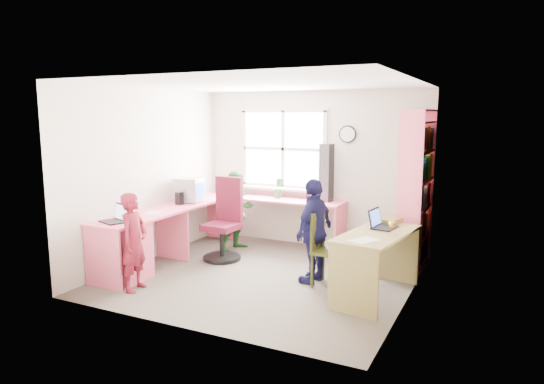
{
  "coord_description": "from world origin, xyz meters",
  "views": [
    {
      "loc": [
        2.7,
        -5.29,
        2.03
      ],
      "look_at": [
        0.0,
        0.25,
        1.05
      ],
      "focal_mm": 32.0,
      "sensor_mm": 36.0,
      "label": 1
    }
  ],
  "objects_px": {
    "wooden_chair": "(326,246)",
    "person_red": "(134,242)",
    "laptop_left": "(116,218)",
    "person_navy": "(314,231)",
    "crt_monitor": "(189,190)",
    "cd_tower": "(326,173)",
    "right_desk": "(377,250)",
    "bookshelf": "(416,194)",
    "person_green": "(238,211)",
    "laptop_right": "(381,223)",
    "l_desk": "(166,235)",
    "potted_plant": "(279,188)",
    "swivel_chair": "(225,224)"
  },
  "relations": [
    {
      "from": "cd_tower",
      "to": "person_red",
      "type": "xyz_separation_m",
      "value": [
        -1.42,
        -2.6,
        -0.6
      ]
    },
    {
      "from": "laptop_left",
      "to": "person_navy",
      "type": "distance_m",
      "value": 2.41
    },
    {
      "from": "swivel_chair",
      "to": "wooden_chair",
      "type": "distance_m",
      "value": 1.72
    },
    {
      "from": "crt_monitor",
      "to": "person_green",
      "type": "bearing_deg",
      "value": 24.37
    },
    {
      "from": "wooden_chair",
      "to": "person_navy",
      "type": "distance_m",
      "value": 0.23
    },
    {
      "from": "person_green",
      "to": "wooden_chair",
      "type": "bearing_deg",
      "value": -102.03
    },
    {
      "from": "person_green",
      "to": "person_navy",
      "type": "relative_size",
      "value": 0.94
    },
    {
      "from": "wooden_chair",
      "to": "potted_plant",
      "type": "distance_m",
      "value": 1.96
    },
    {
      "from": "cd_tower",
      "to": "person_red",
      "type": "relative_size",
      "value": 0.75
    },
    {
      "from": "laptop_right",
      "to": "cd_tower",
      "type": "relative_size",
      "value": 0.41
    },
    {
      "from": "person_red",
      "to": "potted_plant",
      "type": "bearing_deg",
      "value": -23.86
    },
    {
      "from": "right_desk",
      "to": "bookshelf",
      "type": "distance_m",
      "value": 1.35
    },
    {
      "from": "person_green",
      "to": "laptop_left",
      "type": "bearing_deg",
      "value": 178.27
    },
    {
      "from": "person_navy",
      "to": "right_desk",
      "type": "bearing_deg",
      "value": 88.29
    },
    {
      "from": "person_red",
      "to": "person_green",
      "type": "height_order",
      "value": "person_green"
    },
    {
      "from": "wooden_chair",
      "to": "laptop_right",
      "type": "xyz_separation_m",
      "value": [
        0.62,
        0.14,
        0.31
      ]
    },
    {
      "from": "person_navy",
      "to": "laptop_right",
      "type": "bearing_deg",
      "value": 105.84
    },
    {
      "from": "wooden_chair",
      "to": "person_red",
      "type": "distance_m",
      "value": 2.25
    },
    {
      "from": "laptop_right",
      "to": "potted_plant",
      "type": "height_order",
      "value": "potted_plant"
    },
    {
      "from": "potted_plant",
      "to": "person_navy",
      "type": "bearing_deg",
      "value": -50.81
    },
    {
      "from": "laptop_left",
      "to": "person_red",
      "type": "relative_size",
      "value": 0.33
    },
    {
      "from": "person_red",
      "to": "person_navy",
      "type": "xyz_separation_m",
      "value": [
        1.78,
        1.17,
        0.06
      ]
    },
    {
      "from": "l_desk",
      "to": "wooden_chair",
      "type": "height_order",
      "value": "wooden_chair"
    },
    {
      "from": "laptop_left",
      "to": "right_desk",
      "type": "bearing_deg",
      "value": 35.63
    },
    {
      "from": "crt_monitor",
      "to": "person_red",
      "type": "bearing_deg",
      "value": -85.56
    },
    {
      "from": "wooden_chair",
      "to": "person_navy",
      "type": "height_order",
      "value": "person_navy"
    },
    {
      "from": "wooden_chair",
      "to": "person_green",
      "type": "bearing_deg",
      "value": 155.76
    },
    {
      "from": "right_desk",
      "to": "person_green",
      "type": "bearing_deg",
      "value": 165.2
    },
    {
      "from": "potted_plant",
      "to": "person_red",
      "type": "bearing_deg",
      "value": -104.47
    },
    {
      "from": "l_desk",
      "to": "person_red",
      "type": "xyz_separation_m",
      "value": [
        0.18,
        -0.81,
        0.12
      ]
    },
    {
      "from": "bookshelf",
      "to": "person_red",
      "type": "relative_size",
      "value": 1.82
    },
    {
      "from": "right_desk",
      "to": "laptop_left",
      "type": "height_order",
      "value": "laptop_left"
    },
    {
      "from": "bookshelf",
      "to": "laptop_left",
      "type": "distance_m",
      "value": 3.82
    },
    {
      "from": "l_desk",
      "to": "person_red",
      "type": "height_order",
      "value": "person_red"
    },
    {
      "from": "laptop_left",
      "to": "crt_monitor",
      "type": "bearing_deg",
      "value": 109.15
    },
    {
      "from": "right_desk",
      "to": "person_red",
      "type": "height_order",
      "value": "person_red"
    },
    {
      "from": "bookshelf",
      "to": "cd_tower",
      "type": "xyz_separation_m",
      "value": [
        -1.36,
        0.32,
        0.18
      ]
    },
    {
      "from": "person_green",
      "to": "swivel_chair",
      "type": "bearing_deg",
      "value": -156.57
    },
    {
      "from": "right_desk",
      "to": "laptop_left",
      "type": "relative_size",
      "value": 3.62
    },
    {
      "from": "wooden_chair",
      "to": "person_green",
      "type": "distance_m",
      "value": 1.96
    },
    {
      "from": "laptop_left",
      "to": "person_navy",
      "type": "relative_size",
      "value": 0.29
    },
    {
      "from": "right_desk",
      "to": "crt_monitor",
      "type": "xyz_separation_m",
      "value": [
        -2.98,
        0.62,
        0.39
      ]
    },
    {
      "from": "right_desk",
      "to": "person_red",
      "type": "xyz_separation_m",
      "value": [
        -2.59,
        -1.03,
        0.04
      ]
    },
    {
      "from": "crt_monitor",
      "to": "person_green",
      "type": "height_order",
      "value": "person_green"
    },
    {
      "from": "laptop_left",
      "to": "person_red",
      "type": "xyz_separation_m",
      "value": [
        0.39,
        -0.14,
        -0.22
      ]
    },
    {
      "from": "laptop_right",
      "to": "cd_tower",
      "type": "height_order",
      "value": "cd_tower"
    },
    {
      "from": "swivel_chair",
      "to": "person_green",
      "type": "bearing_deg",
      "value": 100.07
    },
    {
      "from": "right_desk",
      "to": "person_green",
      "type": "relative_size",
      "value": 1.13
    },
    {
      "from": "cd_tower",
      "to": "person_green",
      "type": "xyz_separation_m",
      "value": [
        -1.21,
        -0.55,
        -0.58
      ]
    },
    {
      "from": "wooden_chair",
      "to": "cd_tower",
      "type": "relative_size",
      "value": 1.04
    }
  ]
}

